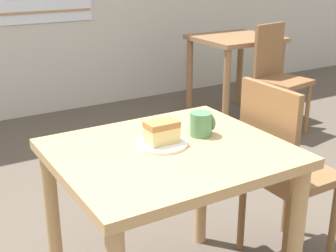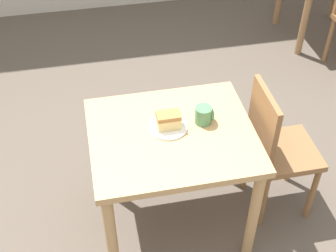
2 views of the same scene
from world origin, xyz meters
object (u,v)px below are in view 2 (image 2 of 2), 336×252
(chair_near_window, at_px, (276,147))
(dining_table_near, at_px, (172,149))
(cake_slice, at_px, (169,120))
(plate, at_px, (168,127))
(coffee_mug, at_px, (204,115))

(chair_near_window, bearing_deg, dining_table_near, 90.66)
(chair_near_window, relative_size, cake_slice, 7.22)
(cake_slice, bearing_deg, chair_near_window, -3.18)
(dining_table_near, distance_m, chair_near_window, 0.63)
(plate, xyz_separation_m, cake_slice, (0.00, -0.00, 0.05))
(dining_table_near, xyz_separation_m, chair_near_window, (0.62, 0.01, -0.11))
(plate, bearing_deg, dining_table_near, -76.65)
(dining_table_near, relative_size, plate, 4.23)
(plate, relative_size, cake_slice, 1.64)
(cake_slice, bearing_deg, coffee_mug, 3.37)
(dining_table_near, height_order, cake_slice, cake_slice)
(plate, xyz_separation_m, coffee_mug, (0.20, 0.01, 0.04))
(cake_slice, xyz_separation_m, coffee_mug, (0.20, 0.01, -0.01))
(dining_table_near, height_order, chair_near_window, chair_near_window)
(coffee_mug, bearing_deg, dining_table_near, -163.90)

